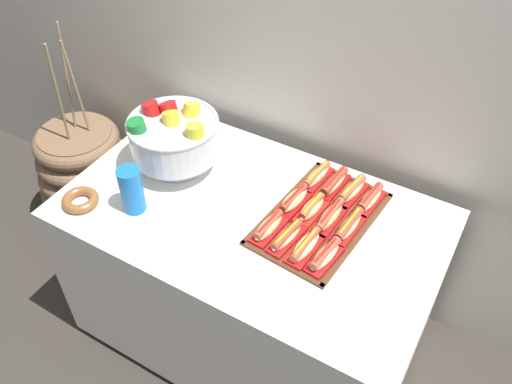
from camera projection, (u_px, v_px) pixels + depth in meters
name	position (u px, v px, depth m)	size (l,w,h in m)	color
ground_plane	(252.00, 330.00, 2.49)	(10.00, 10.00, 0.00)	#38332D
back_wall	(325.00, 23.00, 1.94)	(6.00, 0.10, 2.60)	silver
buffet_table	(252.00, 275.00, 2.21)	(1.39, 0.82, 0.79)	white
floor_vase	(88.00, 180.00, 2.83)	(0.51, 0.51, 1.14)	brown
serving_tray	(320.00, 219.00, 1.92)	(0.37, 0.55, 0.01)	#56331E
hot_dog_0	(268.00, 228.00, 1.85)	(0.08, 0.17, 0.06)	red
hot_dog_1	(287.00, 237.00, 1.82)	(0.08, 0.18, 0.06)	red
hot_dog_2	(305.00, 247.00, 1.79)	(0.08, 0.18, 0.06)	red
hot_dog_3	(325.00, 256.00, 1.76)	(0.08, 0.17, 0.06)	red
hot_dog_4	(294.00, 200.00, 1.95)	(0.09, 0.17, 0.06)	#B21414
hot_dog_5	(311.00, 209.00, 1.92)	(0.08, 0.16, 0.06)	red
hot_dog_6	(330.00, 217.00, 1.88)	(0.07, 0.18, 0.06)	red
hot_dog_7	(349.00, 226.00, 1.85)	(0.07, 0.18, 0.06)	red
hot_dog_8	(317.00, 176.00, 2.05)	(0.08, 0.18, 0.06)	red
hot_dog_9	(334.00, 184.00, 2.01)	(0.07, 0.19, 0.06)	#B21414
hot_dog_10	(352.00, 191.00, 1.98)	(0.09, 0.18, 0.06)	red
hot_dog_11	(370.00, 199.00, 1.95)	(0.08, 0.18, 0.06)	red
punch_bowl	(174.00, 136.00, 2.04)	(0.35, 0.35, 0.27)	silver
cup_stack	(132.00, 190.00, 1.91)	(0.08, 0.08, 0.19)	blue
donut	(80.00, 200.00, 1.98)	(0.14, 0.14, 0.04)	brown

